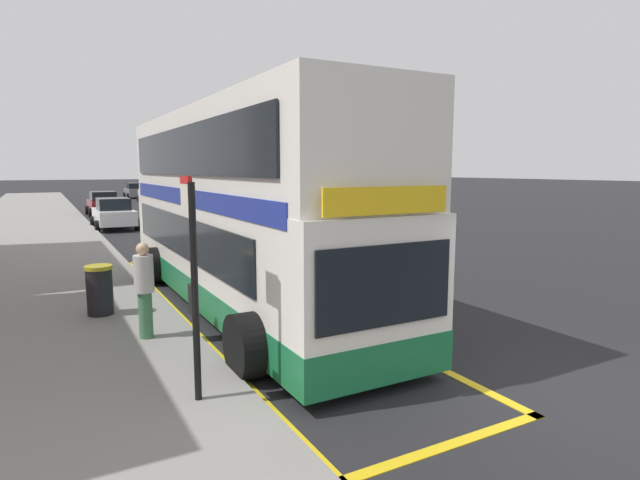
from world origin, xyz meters
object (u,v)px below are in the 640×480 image
(pedestrian_waiting_near_sign, at_px, (144,286))
(litter_bin, at_px, (100,290))
(parked_car_grey_kerbside, at_px, (151,193))
(parked_car_white_far, at_px, (114,214))
(double_decker_bus, at_px, (237,216))
(parked_car_maroon_distant, at_px, (103,204))
(bus_stop_sign, at_px, (193,272))
(parked_car_grey_behind, at_px, (135,191))

(pedestrian_waiting_near_sign, height_order, litter_bin, pedestrian_waiting_near_sign)
(parked_car_grey_kerbside, relative_size, parked_car_white_far, 1.00)
(litter_bin, bearing_deg, double_decker_bus, -1.66)
(parked_car_maroon_distant, bearing_deg, double_decker_bus, -89.69)
(pedestrian_waiting_near_sign, bearing_deg, parked_car_grey_kerbside, 79.35)
(bus_stop_sign, xyz_separation_m, parked_car_white_far, (1.69, 22.24, -1.02))
(bus_stop_sign, relative_size, pedestrian_waiting_near_sign, 1.69)
(parked_car_white_far, bearing_deg, double_decker_bus, -85.54)
(bus_stop_sign, xyz_separation_m, parked_car_grey_kerbside, (7.66, 44.27, -1.02))
(parked_car_grey_kerbside, distance_m, litter_bin, 40.34)
(parked_car_grey_kerbside, relative_size, pedestrian_waiting_near_sign, 2.45)
(double_decker_bus, xyz_separation_m, parked_car_maroon_distant, (-0.18, 26.26, -1.27))
(bus_stop_sign, bearing_deg, litter_bin, 98.23)
(pedestrian_waiting_near_sign, bearing_deg, parked_car_grey_behind, 81.23)
(pedestrian_waiting_near_sign, xyz_separation_m, litter_bin, (-0.56, 1.99, -0.42))
(pedestrian_waiting_near_sign, bearing_deg, parked_car_white_far, 84.62)
(bus_stop_sign, bearing_deg, parked_car_grey_behind, 81.85)
(double_decker_bus, bearing_deg, parked_car_grey_kerbside, 82.25)
(parked_car_grey_kerbside, relative_size, litter_bin, 4.10)
(bus_stop_sign, distance_m, parked_car_grey_kerbside, 44.94)
(parked_car_grey_behind, relative_size, parked_car_white_far, 1.00)
(parked_car_maroon_distant, xyz_separation_m, parked_car_white_far, (-0.40, -8.74, 0.00))
(double_decker_bus, relative_size, parked_car_grey_behind, 2.75)
(double_decker_bus, distance_m, parked_car_maroon_distant, 26.29)
(parked_car_grey_behind, xyz_separation_m, parked_car_grey_kerbside, (0.24, -7.51, 0.00))
(parked_car_grey_kerbside, distance_m, pedestrian_waiting_near_sign, 42.18)
(parked_car_grey_behind, relative_size, parked_car_grey_kerbside, 1.00)
(double_decker_bus, height_order, bus_stop_sign, double_decker_bus)
(bus_stop_sign, xyz_separation_m, parked_car_maroon_distant, (2.09, 30.98, -1.02))
(double_decker_bus, xyz_separation_m, parked_car_grey_kerbside, (5.38, 39.55, -1.27))
(litter_bin, bearing_deg, parked_car_white_far, 82.21)
(parked_car_grey_behind, bearing_deg, bus_stop_sign, 82.76)
(parked_car_grey_behind, height_order, parked_car_grey_kerbside, same)
(bus_stop_sign, xyz_separation_m, parked_car_grey_behind, (7.42, 51.78, -1.02))
(bus_stop_sign, relative_size, parked_car_grey_behind, 0.69)
(double_decker_bus, distance_m, parked_car_grey_behind, 47.36)
(double_decker_bus, relative_size, litter_bin, 11.25)
(parked_car_grey_kerbside, height_order, parked_car_maroon_distant, same)
(parked_car_grey_behind, xyz_separation_m, parked_car_white_far, (-5.73, -29.54, 0.00))
(double_decker_bus, xyz_separation_m, litter_bin, (-2.97, 0.09, -1.41))
(litter_bin, bearing_deg, bus_stop_sign, -81.77)
(parked_car_white_far, bearing_deg, bus_stop_sign, -91.79)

